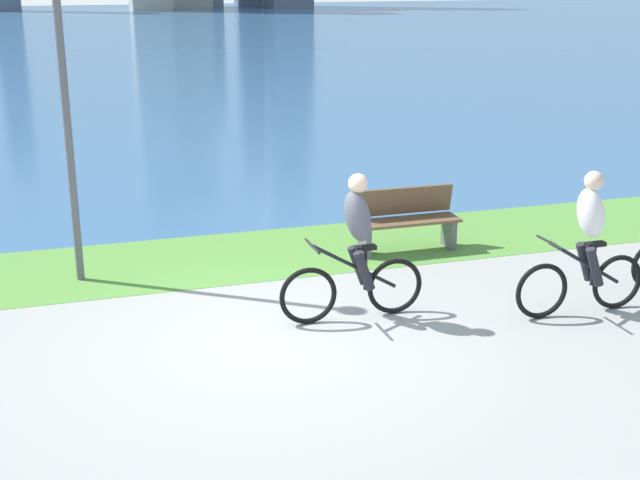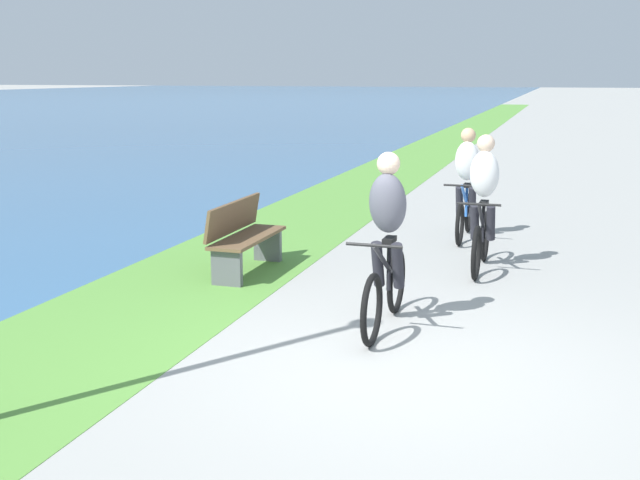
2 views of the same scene
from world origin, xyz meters
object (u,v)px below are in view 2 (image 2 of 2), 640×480
Objects in this scene: cyclist_lead at (387,243)px; bench_near_path at (244,237)px; cyclist_trailing at (483,204)px; cyclist_distant_rear at (466,184)px.

bench_near_path is at bearing 54.56° from cyclist_lead.
cyclist_lead reaches higher than cyclist_trailing.
bench_near_path is (-2.93, 2.36, -0.38)m from cyclist_distant_rear.
cyclist_trailing is 1.02× the size of cyclist_distant_rear.
cyclist_lead is at bearing -125.44° from bench_near_path.
cyclist_trailing is at bearing -69.41° from bench_near_path.
cyclist_distant_rear is at bearing -2.57° from cyclist_lead.
cyclist_distant_rear is 3.78m from bench_near_path.
cyclist_trailing is at bearing -166.69° from cyclist_distant_rear.
cyclist_lead reaches higher than cyclist_distant_rear.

